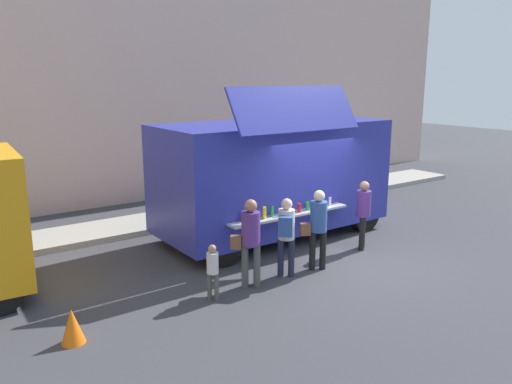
{
  "coord_description": "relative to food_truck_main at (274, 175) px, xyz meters",
  "views": [
    {
      "loc": [
        -7.72,
        -7.33,
        3.92
      ],
      "look_at": [
        -1.06,
        2.02,
        1.3
      ],
      "focal_mm": 35.37,
      "sensor_mm": 36.0,
      "label": 1
    }
  ],
  "objects": [
    {
      "name": "customer_front_ordering",
      "position": [
        -0.68,
        -2.39,
        -0.56
      ],
      "size": [
        0.54,
        0.41,
        1.69
      ],
      "rotation": [
        0.0,
        0.0,
        1.09
      ],
      "color": "black",
      "rests_on": "ground"
    },
    {
      "name": "trash_bin",
      "position": [
        4.32,
        2.32,
        -1.09
      ],
      "size": [
        0.6,
        0.6,
        0.96
      ],
      "primitive_type": "cylinder",
      "color": "#2C5F35",
      "rests_on": "ground"
    },
    {
      "name": "customer_mid_with_backpack",
      "position": [
        -1.47,
        -2.34,
        -0.58
      ],
      "size": [
        0.49,
        0.5,
        1.61
      ],
      "rotation": [
        0.0,
        0.0,
        0.82
      ],
      "color": "#1E233A",
      "rests_on": "ground"
    },
    {
      "name": "ground_plane",
      "position": [
        0.25,
        -2.4,
        -1.57
      ],
      "size": [
        60.0,
        60.0,
        0.0
      ],
      "primitive_type": "plane",
      "color": "#38383D"
    },
    {
      "name": "customer_rear_waiting",
      "position": [
        -2.33,
        -2.33,
        -0.54
      ],
      "size": [
        0.53,
        0.46,
        1.72
      ],
      "rotation": [
        0.0,
        0.0,
        0.94
      ],
      "color": "#484B46",
      "rests_on": "ground"
    },
    {
      "name": "traffic_cone_orange",
      "position": [
        -5.7,
        -2.49,
        -1.29
      ],
      "size": [
        0.36,
        0.36,
        0.55
      ],
      "primitive_type": "cone",
      "color": "orange",
      "rests_on": "ground"
    },
    {
      "name": "child_near_queue",
      "position": [
        -3.2,
        -2.41,
        -0.94
      ],
      "size": [
        0.21,
        0.21,
        1.04
      ],
      "rotation": [
        0.0,
        0.0,
        0.65
      ],
      "color": "#4F4A45",
      "rests_on": "ground"
    },
    {
      "name": "customer_extra_browsing",
      "position": [
        1.04,
        -2.04,
        -0.6
      ],
      "size": [
        0.33,
        0.33,
        1.61
      ],
      "rotation": [
        0.0,
        0.0,
        2.23
      ],
      "color": "black",
      "rests_on": "ground"
    },
    {
      "name": "curb_strip",
      "position": [
        -4.0,
        2.62,
        -1.49
      ],
      "size": [
        28.0,
        1.6,
        0.15
      ],
      "primitive_type": "cube",
      "color": "#9E998E",
      "rests_on": "ground"
    },
    {
      "name": "building_behind",
      "position": [
        -3.0,
        6.52,
        2.7
      ],
      "size": [
        32.0,
        2.4,
        8.54
      ],
      "primitive_type": "cube",
      "color": "beige",
      "rests_on": "ground"
    },
    {
      "name": "food_truck_main",
      "position": [
        0.0,
        0.0,
        0.0
      ],
      "size": [
        5.75,
        3.08,
        3.74
      ],
      "rotation": [
        0.0,
        0.0,
        0.0
      ],
      "color": "#2B319E",
      "rests_on": "ground"
    }
  ]
}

